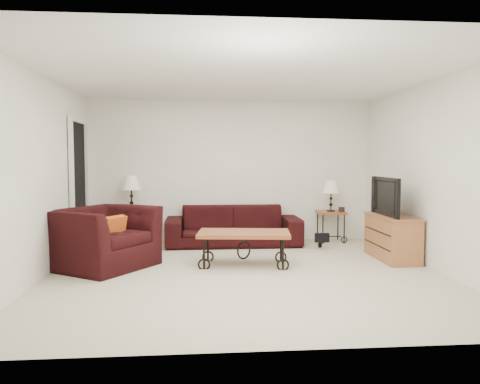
% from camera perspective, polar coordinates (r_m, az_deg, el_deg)
% --- Properties ---
extents(ground, '(5.00, 5.00, 0.00)m').
position_cam_1_polar(ground, '(6.22, 0.56, -9.68)').
color(ground, beige).
rests_on(ground, ground).
extents(wall_back, '(5.00, 0.02, 2.50)m').
position_cam_1_polar(wall_back, '(8.54, -1.04, 2.51)').
color(wall_back, white).
rests_on(wall_back, ground).
extents(wall_front, '(5.00, 0.02, 2.50)m').
position_cam_1_polar(wall_front, '(3.57, 4.40, 0.43)').
color(wall_front, white).
rests_on(wall_front, ground).
extents(wall_left, '(0.02, 5.00, 2.50)m').
position_cam_1_polar(wall_left, '(6.32, -22.62, 1.68)').
color(wall_left, white).
rests_on(wall_left, ground).
extents(wall_right, '(0.02, 5.00, 2.50)m').
position_cam_1_polar(wall_right, '(6.76, 22.16, 1.83)').
color(wall_right, white).
rests_on(wall_right, ground).
extents(ceiling, '(5.00, 5.00, 0.00)m').
position_cam_1_polar(ceiling, '(6.13, 0.58, 13.65)').
color(ceiling, white).
rests_on(ceiling, wall_back).
extents(doorway, '(0.08, 0.94, 2.04)m').
position_cam_1_polar(doorway, '(7.91, -18.74, 0.52)').
color(doorway, black).
rests_on(doorway, ground).
extents(sofa, '(2.27, 0.89, 0.66)m').
position_cam_1_polar(sofa, '(8.14, -0.81, -4.05)').
color(sofa, black).
rests_on(sofa, ground).
extents(side_table_left, '(0.60, 0.60, 0.59)m').
position_cam_1_polar(side_table_left, '(8.38, -12.79, -4.16)').
color(side_table_left, '#9A4B27').
rests_on(side_table_left, ground).
extents(side_table_right, '(0.55, 0.55, 0.54)m').
position_cam_1_polar(side_table_right, '(8.63, 10.78, -4.07)').
color(side_table_right, '#9A4B27').
rests_on(side_table_right, ground).
extents(lamp_left, '(0.37, 0.37, 0.59)m').
position_cam_1_polar(lamp_left, '(8.32, -12.85, -0.13)').
color(lamp_left, black).
rests_on(lamp_left, side_table_left).
extents(lamp_right, '(0.34, 0.34, 0.54)m').
position_cam_1_polar(lamp_right, '(8.57, 10.83, -0.46)').
color(lamp_right, black).
rests_on(lamp_right, side_table_right).
extents(photo_frame_left, '(0.12, 0.05, 0.10)m').
position_cam_1_polar(photo_frame_left, '(8.22, -14.01, -1.92)').
color(photo_frame_left, black).
rests_on(photo_frame_left, side_table_left).
extents(photo_frame_right, '(0.11, 0.05, 0.09)m').
position_cam_1_polar(photo_frame_right, '(8.49, 12.06, -2.06)').
color(photo_frame_right, black).
rests_on(photo_frame_right, side_table_right).
extents(coffee_table, '(1.32, 0.82, 0.47)m').
position_cam_1_polar(coffee_table, '(6.62, 0.47, -6.77)').
color(coffee_table, '#9A4B27').
rests_on(coffee_table, ground).
extents(armchair, '(1.60, 1.64, 0.81)m').
position_cam_1_polar(armchair, '(6.72, -16.05, -5.30)').
color(armchair, black).
rests_on(armchair, ground).
extents(throw_pillow, '(0.29, 0.36, 0.37)m').
position_cam_1_polar(throw_pillow, '(6.62, -14.88, -4.39)').
color(throw_pillow, '#C55319').
rests_on(throw_pillow, armchair).
extents(tv_stand, '(0.45, 1.08, 0.65)m').
position_cam_1_polar(tv_stand, '(7.34, 17.72, -5.19)').
color(tv_stand, '#B06C41').
rests_on(tv_stand, ground).
extents(television, '(0.13, 0.97, 0.56)m').
position_cam_1_polar(television, '(7.26, 17.67, -0.50)').
color(television, black).
rests_on(television, tv_stand).
extents(backpack, '(0.41, 0.34, 0.46)m').
position_cam_1_polar(backpack, '(8.00, 9.56, -4.97)').
color(backpack, black).
rests_on(backpack, ground).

